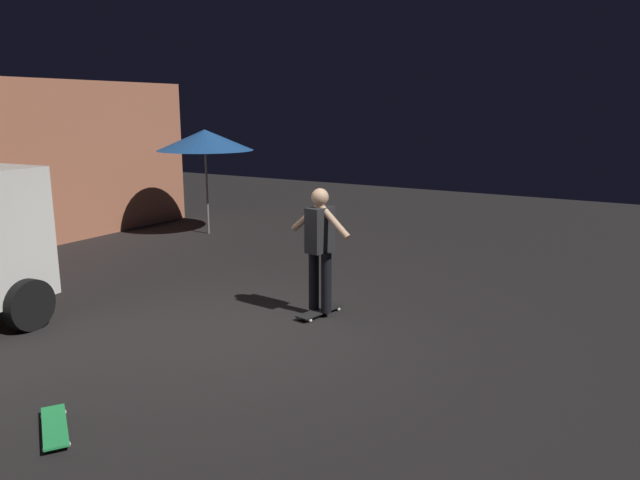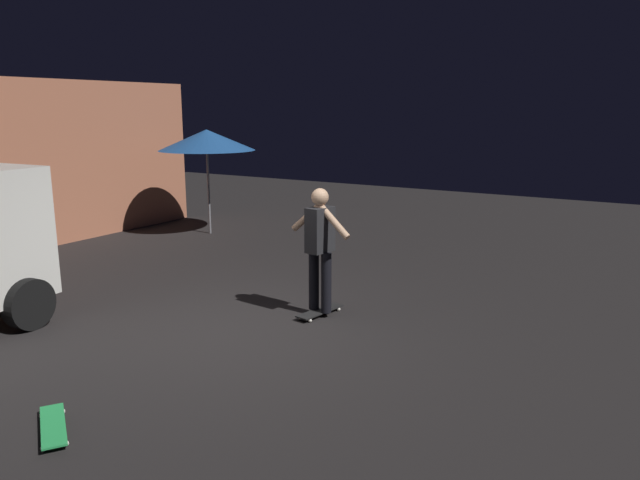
% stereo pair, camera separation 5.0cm
% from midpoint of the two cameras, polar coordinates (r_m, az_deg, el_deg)
% --- Properties ---
extents(ground_plane, '(28.00, 28.00, 0.00)m').
position_cam_midpoint_polar(ground_plane, '(7.78, -7.59, -8.55)').
color(ground_plane, black).
extents(patio_umbrella, '(2.10, 2.10, 2.30)m').
position_cam_midpoint_polar(patio_umbrella, '(13.52, -10.54, 9.26)').
color(patio_umbrella, slate).
rests_on(patio_umbrella, ground_plane).
extents(skateboard_ridden, '(0.80, 0.33, 0.07)m').
position_cam_midpoint_polar(skateboard_ridden, '(8.27, 0.17, -6.75)').
color(skateboard_ridden, black).
rests_on(skateboard_ridden, ground_plane).
extents(skateboard_spare, '(0.60, 0.76, 0.07)m').
position_cam_midpoint_polar(skateboard_spare, '(5.97, -23.65, -15.77)').
color(skateboard_spare, green).
rests_on(skateboard_spare, ground_plane).
extents(skater, '(0.41, 0.98, 1.67)m').
position_cam_midpoint_polar(skater, '(8.00, 0.18, -0.09)').
color(skater, black).
rests_on(skater, skateboard_ridden).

